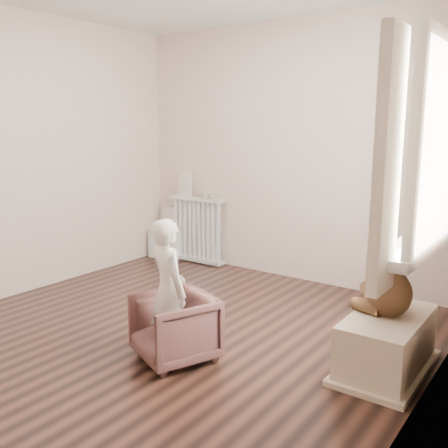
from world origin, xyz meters
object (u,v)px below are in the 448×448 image
Objects in this scene: armchair at (175,328)px; toy_bench at (387,341)px; radiator at (197,229)px; plush_cat at (433,214)px; child at (169,291)px; toy_vanity at (168,235)px; teddy_bear at (390,271)px.

toy_bench is (1.22, 0.69, -0.03)m from armchair.
armchair is at bearing -54.71° from radiator.
child is at bearing -159.27° from plush_cat.
radiator is 0.44m from toy_vanity.
armchair is 2.25× the size of plush_cat.
radiator is 1.51× the size of armchair.
plush_cat is at bearing -118.87° from child.
teddy_bear reaches higher than toy_bench.
plush_cat is at bearing -19.40° from radiator.
plush_cat reaches higher than toy_vanity.
armchair is 1.46m from teddy_bear.
plush_cat is (2.78, -0.98, 0.61)m from radiator.
teddy_bear is at bearing -22.83° from toy_vanity.
child is at bearing -47.68° from toy_vanity.
child is 1.81m from plush_cat.
radiator is at bearing -32.84° from child.
child is at bearing -148.78° from toy_bench.
armchair is at bearing -137.32° from teddy_bear.
radiator is 3.01m from plush_cat.
toy_vanity is 3.34m from teddy_bear.
teddy_bear is at bearing -125.74° from child.
plush_cat is at bearing 78.62° from teddy_bear.
plush_cat reaches higher than toy_bench.
child reaches higher than toy_bench.
toy_bench is (1.22, 0.74, -0.30)m from child.
toy_bench is at bearing -22.89° from toy_vanity.
teddy_bear is at bearing 52.51° from armchair.
radiator reaches higher than toy_vanity.
toy_vanity reaches higher than toy_bench.
armchair is 1.40m from toy_bench.
radiator is 1.64× the size of teddy_bear.
toy_vanity is 3.43m from plush_cat.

